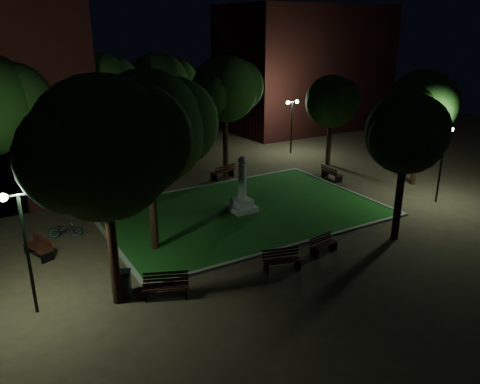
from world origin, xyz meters
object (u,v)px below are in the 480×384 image
(monument, at_px, (242,196))
(bicycle, at_px, (65,229))
(bench_left_side, at_px, (39,248))
(bench_near_left, at_px, (282,260))
(bench_near_right, at_px, (323,245))
(bench_west_near, at_px, (166,286))
(bench_right_side, at_px, (331,174))
(bench_far_side, at_px, (223,172))
(trash_bin, at_px, (123,284))

(monument, height_order, bicycle, monument)
(monument, distance_m, bench_left_side, 10.82)
(bench_near_left, xyz_separation_m, bicycle, (-7.44, 8.22, -0.01))
(bench_near_right, distance_m, bench_west_near, 7.77)
(bench_near_right, xyz_separation_m, bench_left_side, (-11.48, 6.23, 0.06))
(bench_near_left, distance_m, bench_right_side, 13.40)
(bench_far_side, bearing_deg, trash_bin, 33.00)
(bench_left_side, height_order, trash_bin, trash_bin)
(bench_near_left, height_order, bench_far_side, bench_far_side)
(bench_far_side, bearing_deg, bench_right_side, 133.51)
(monument, relative_size, trash_bin, 3.05)
(bench_west_near, distance_m, bicycle, 8.05)
(monument, height_order, bench_near_left, monument)
(bench_left_side, bearing_deg, bench_near_left, 32.88)
(trash_bin, bearing_deg, bench_west_near, -32.06)
(bench_near_left, bearing_deg, monument, 89.12)
(trash_bin, xyz_separation_m, bicycle, (-0.87, 6.83, -0.11))
(bench_near_left, bearing_deg, bench_far_side, 88.07)
(bench_near_right, xyz_separation_m, bench_far_side, (1.36, 12.27, 0.09))
(bench_far_side, xyz_separation_m, trash_bin, (-10.55, -11.25, 0.07))
(bench_near_left, relative_size, bicycle, 1.10)
(bench_near_right, height_order, bench_left_side, bench_left_side)
(bench_right_side, bearing_deg, bench_near_left, 132.79)
(monument, bearing_deg, bench_near_left, -106.43)
(bench_near_right, relative_size, bench_far_side, 0.81)
(bench_west_near, bearing_deg, bench_near_right, 21.99)
(bench_far_side, bearing_deg, bicycle, 7.32)
(bench_near_left, height_order, bench_left_side, bench_left_side)
(bench_west_near, distance_m, bench_left_side, 7.15)
(monument, relative_size, bench_left_side, 1.77)
(bench_near_left, distance_m, bench_left_side, 11.05)
(trash_bin, bearing_deg, bench_left_side, 113.69)
(monument, relative_size, bench_near_left, 1.82)
(bench_near_right, bearing_deg, bicycle, 133.30)
(bench_west_near, relative_size, bicycle, 1.17)
(bench_left_side, distance_m, bench_right_side, 19.22)
(bench_right_side, relative_size, trash_bin, 1.66)
(trash_bin, bearing_deg, bench_far_side, 46.84)
(bench_right_side, bearing_deg, monument, 106.25)
(bench_near_left, height_order, bench_west_near, bench_west_near)
(bench_left_side, bearing_deg, bench_near_right, 41.10)
(monument, bearing_deg, bench_west_near, -139.22)
(bench_west_near, bearing_deg, trash_bin, 170.87)
(bench_far_side, bearing_deg, bench_west_near, 39.23)
(monument, bearing_deg, bicycle, 170.35)
(bench_far_side, bearing_deg, bench_near_left, 58.68)
(monument, distance_m, bench_near_left, 6.93)
(bench_left_side, xyz_separation_m, bench_far_side, (12.84, 6.03, 0.02))
(monument, bearing_deg, bench_right_side, 13.48)
(bench_right_side, distance_m, bicycle, 17.70)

